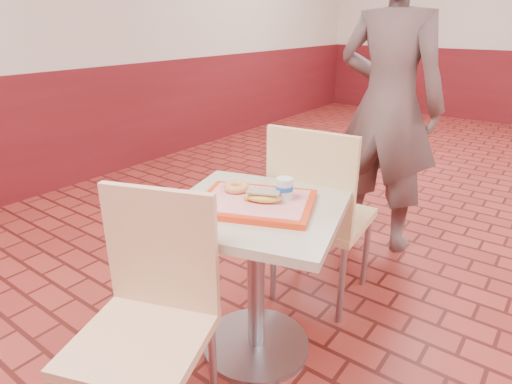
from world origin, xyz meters
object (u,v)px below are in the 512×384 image
Objects in this scene: main_table at (256,256)px; serving_tray at (256,203)px; chair_main_back at (318,209)px; long_john_donut at (262,197)px; paper_cup at (284,188)px; ring_donut at (236,187)px; chair_main_front at (149,309)px; customer at (388,105)px.

main_table is 0.24m from serving_tray.
chair_main_back is at bearing 86.91° from serving_tray.
paper_cup reaches higher than long_john_donut.
ring_donut is at bearing 167.62° from main_table.
chair_main_front is at bearing -96.20° from serving_tray.
chair_main_front is at bearing -103.45° from paper_cup.
ring_donut is (-0.14, -1.29, -0.16)m from customer.
chair_main_back is at bearing 71.56° from ring_donut.
chair_main_back is 0.53m from long_john_donut.
customer is at bearing 89.38° from main_table.
chair_main_front is at bearing 89.04° from customer.
customer is at bearing 90.82° from long_john_donut.
paper_cup is at bearing 40.57° from serving_tray.
paper_cup is at bearing 55.63° from chair_main_front.
chair_main_back reaches higher than chair_main_front.
customer is 11.44× the size of long_john_donut.
ring_donut is (-0.12, 0.03, 0.28)m from main_table.
serving_tray is 4.18× the size of ring_donut.
customer reaches higher than long_john_donut.
chair_main_back is (0.03, 0.48, 0.05)m from main_table.
chair_main_front is 0.67m from paper_cup.
customer is 1.33m from serving_tray.
long_john_donut is (0.09, 0.52, 0.26)m from chair_main_front.
long_john_donut is at bearing -10.61° from ring_donut.
customer is at bearing 93.26° from paper_cup.
paper_cup is at bearing 12.37° from ring_donut.
paper_cup reaches higher than main_table.
chair_main_back is 0.48m from paper_cup.
chair_main_front reaches higher than main_table.
long_john_donut is (0.03, -0.00, 0.04)m from serving_tray.
chair_main_front is 0.59m from long_john_donut.
long_john_donut is at bearing -124.62° from paper_cup.
long_john_donut reaches higher than main_table.
serving_tray is at bearing -139.43° from paper_cup.
serving_tray is (-0.01, -1.32, -0.19)m from customer.
long_john_donut is at bearing -3.90° from serving_tray.
customer is (0.01, 1.32, 0.44)m from main_table.
serving_tray is (0.00, -0.00, 0.24)m from main_table.
long_john_donut reaches higher than ring_donut.
paper_cup is at bearing 92.73° from chair_main_back.
chair_main_back is 0.93m from customer.
ring_donut reaches higher than serving_tray.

